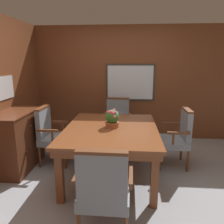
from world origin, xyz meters
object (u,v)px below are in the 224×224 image
potted_plant (112,119)px  chair_right_far (177,135)px  chair_head_far (117,120)px  dining_table (111,133)px  chair_head_near (104,189)px  chair_left_far (51,133)px  sideboard_cabinet (17,140)px

potted_plant → chair_right_far: bearing=19.1°
potted_plant → chair_head_far: bearing=89.5°
dining_table → chair_head_near: chair_head_near is taller
chair_head_near → potted_plant: 1.30m
dining_table → potted_plant: size_ratio=6.10×
dining_table → chair_head_far: size_ratio=1.72×
chair_left_far → potted_plant: potted_plant is taller
chair_left_far → potted_plant: size_ratio=3.54×
chair_head_near → sideboard_cabinet: (-1.56, 1.34, -0.06)m
dining_table → chair_left_far: chair_left_far is taller
chair_head_far → chair_left_far: size_ratio=1.00×
chair_head_near → chair_left_far: 1.91m
dining_table → chair_right_far: chair_right_far is taller
chair_head_far → chair_head_near: (0.00, -2.46, 0.00)m
chair_head_near → chair_head_far: bearing=-89.2°
dining_table → chair_left_far: 1.11m
chair_left_far → sideboard_cabinet: bearing=118.2°
dining_table → sideboard_cabinet: bearing=176.0°
sideboard_cabinet → chair_left_far: bearing=26.7°
chair_right_far → potted_plant: potted_plant is taller
chair_left_far → sideboard_cabinet: chair_left_far is taller
chair_head_far → chair_head_near: bearing=-86.2°
chair_left_far → chair_head_near: bearing=-144.3°
chair_right_far → sideboard_cabinet: bearing=-83.9°
chair_right_far → potted_plant: (-1.04, -0.36, 0.36)m
chair_head_near → sideboard_cabinet: chair_head_near is taller
chair_head_far → chair_left_far: (-1.07, -0.88, 0.00)m
sideboard_cabinet → chair_head_far: bearing=36.0°
chair_head_near → chair_left_far: bearing=-55.1°
dining_table → chair_head_far: (0.02, 1.24, -0.14)m
chair_head_near → sideboard_cabinet: bearing=-39.9°
chair_head_far → sideboard_cabinet: bearing=-140.4°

